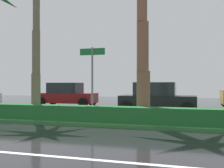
# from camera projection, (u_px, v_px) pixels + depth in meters

# --- Properties ---
(ground_plane) EXTENTS (90.00, 42.00, 0.10)m
(ground_plane) POSITION_uv_depth(u_px,v_px,m) (97.00, 118.00, 13.13)
(ground_plane) COLOR black
(median_strip) EXTENTS (85.50, 4.00, 0.15)m
(median_strip) POSITION_uv_depth(u_px,v_px,m) (89.00, 118.00, 12.17)
(median_strip) COLOR #2D6B33
(median_strip) RESTS_ON ground_plane
(median_hedge) EXTENTS (76.50, 0.70, 0.60)m
(median_hedge) POSITION_uv_depth(u_px,v_px,m) (76.00, 113.00, 10.83)
(median_hedge) COLOR #1E6028
(median_hedge) RESTS_ON median_strip
(street_name_sign) EXTENTS (1.10, 0.08, 3.00)m
(street_name_sign) POSITION_uv_depth(u_px,v_px,m) (92.00, 73.00, 11.22)
(street_name_sign) COLOR slate
(street_name_sign) RESTS_ON median_strip
(car_in_traffic_second) EXTENTS (4.30, 2.02, 1.72)m
(car_in_traffic_second) POSITION_uv_depth(u_px,v_px,m) (67.00, 95.00, 19.93)
(car_in_traffic_second) COLOR maroon
(car_in_traffic_second) RESTS_ON ground_plane
(car_in_traffic_third) EXTENTS (4.30, 2.02, 1.72)m
(car_in_traffic_third) POSITION_uv_depth(u_px,v_px,m) (157.00, 98.00, 15.48)
(car_in_traffic_third) COLOR black
(car_in_traffic_third) RESTS_ON ground_plane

